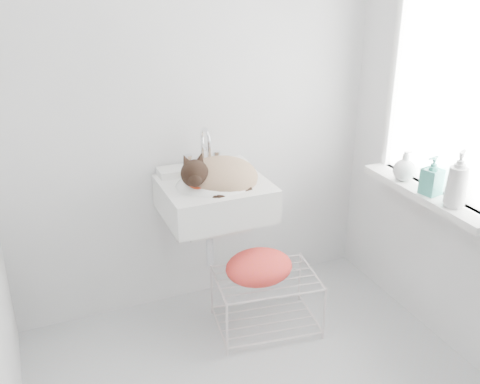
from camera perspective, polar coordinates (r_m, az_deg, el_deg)
name	(u,v)px	position (r m, az deg, el deg)	size (l,w,h in m)	color
back_wall	(193,100)	(3.09, -4.94, 9.52)	(2.20, 0.02, 2.50)	white
window_glass	(451,96)	(2.94, 21.18, 9.35)	(0.01, 0.80, 1.00)	white
window_frame	(449,96)	(2.93, 20.96, 9.34)	(0.04, 0.90, 1.10)	white
windowsill	(425,194)	(3.05, 18.75, -0.20)	(0.16, 0.88, 0.04)	white
sink	(214,182)	(2.99, -2.68, 1.01)	(0.58, 0.50, 0.23)	white
faucet	(203,148)	(3.10, -3.89, 4.57)	(0.21, 0.15, 0.21)	silver
cat	(218,176)	(2.96, -2.34, 1.64)	(0.45, 0.38, 0.27)	tan
wire_rack	(266,304)	(3.21, 2.73, -11.56)	(0.55, 0.39, 0.33)	silver
towel	(259,275)	(3.06, 1.99, -8.64)	(0.38, 0.27, 0.16)	#F14812
bottle_a	(453,206)	(2.90, 21.32, -1.41)	(0.09, 0.09, 0.24)	silver
bottle_b	(430,194)	(3.01, 19.16, -0.17)	(0.09, 0.09, 0.21)	teal
bottle_c	(403,179)	(3.15, 16.63, 1.26)	(0.13, 0.13, 0.16)	silver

